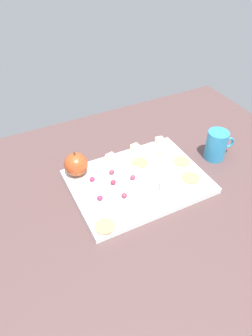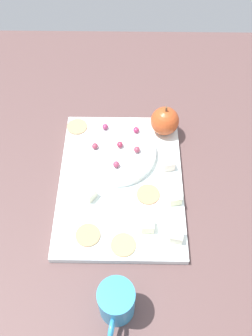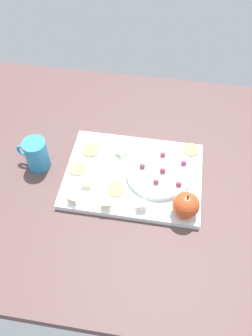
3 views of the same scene
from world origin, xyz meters
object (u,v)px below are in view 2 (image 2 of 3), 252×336
at_px(cheese_cube_0, 175,198).
at_px(cracker_2, 77,127).
at_px(platter, 121,180).
at_px(grape_1, 137,150).
at_px(cup, 116,303).
at_px(cheese_cube_2, 168,164).
at_px(cheese_cube_4, 176,236).
at_px(cracker_1, 148,194).
at_px(cracker_3, 123,245).
at_px(cheese_cube_3, 89,194).
at_px(cheese_cube_1, 148,226).
at_px(grape_5, 116,164).
at_px(grape_2, 105,127).
at_px(grape_0, 95,146).
at_px(serving_dish, 117,153).
at_px(grape_3, 120,145).
at_px(cracker_0, 88,235).
at_px(grape_4, 136,130).
at_px(apple_whole, 165,121).

xyz_separation_m(cheese_cube_0, cracker_2, (-0.21, -0.24, -0.01)).
distance_m(platter, grape_1, 0.08).
bearing_deg(cup, cheese_cube_2, 160.65).
relative_size(cheese_cube_4, grape_1, 1.57).
xyz_separation_m(platter, cheese_cube_0, (0.06, 0.12, 0.02)).
relative_size(cracker_1, cup, 0.53).
bearing_deg(cracker_2, cracker_3, 21.32).
bearing_deg(cheese_cube_3, platter, 127.15).
xyz_separation_m(cheese_cube_1, grape_5, (-0.15, -0.07, 0.01)).
bearing_deg(grape_2, cup, 5.46).
relative_size(cheese_cube_0, grape_0, 1.57).
bearing_deg(cracker_3, cheese_cube_1, 127.20).
bearing_deg(cheese_cube_3, grape_0, 177.21).
xyz_separation_m(serving_dish, cheese_cube_0, (0.13, 0.13, 0.00)).
xyz_separation_m(cheese_cube_2, grape_3, (-0.05, -0.11, 0.01)).
distance_m(grape_3, cup, 0.37).
relative_size(cracker_0, grape_4, 3.19).
bearing_deg(grape_3, cheese_cube_2, 68.17).
bearing_deg(cheese_cube_3, cheese_cube_1, 59.61).
bearing_deg(serving_dish, grape_3, 147.96).
relative_size(serving_dish, cheese_cube_3, 7.31).
xyz_separation_m(cracker_2, grape_2, (0.02, 0.07, 0.02)).
bearing_deg(grape_2, cheese_cube_2, 56.13).
height_order(serving_dish, cracker_3, serving_dish).
height_order(apple_whole, grape_1, apple_whole).
bearing_deg(grape_1, grape_3, -109.86).
xyz_separation_m(serving_dish, grape_1, (0.00, 0.05, 0.02)).
distance_m(cheese_cube_2, cheese_cube_4, 0.18).
xyz_separation_m(apple_whole, cheese_cube_3, (0.20, -0.18, -0.02)).
bearing_deg(grape_0, grape_1, 84.55).
bearing_deg(cheese_cube_4, cheese_cube_2, -177.83).
distance_m(platter, grape_3, 0.09).
xyz_separation_m(cheese_cube_0, cracker_1, (-0.01, -0.06, -0.01)).
bearing_deg(grape_5, cheese_cube_4, 37.27).
bearing_deg(platter, grape_2, -162.89).
xyz_separation_m(grape_0, grape_1, (0.01, 0.10, 0.00)).
relative_size(cheese_cube_2, cracker_3, 0.49).
xyz_separation_m(grape_0, grape_2, (-0.06, 0.02, -0.00)).
relative_size(cheese_cube_0, cracker_0, 0.49).
bearing_deg(cracker_2, grape_1, 59.27).
bearing_deg(cracker_1, cracker_3, -24.09).
relative_size(cracker_0, grape_1, 3.19).
distance_m(grape_4, grape_5, 0.12).
bearing_deg(cracker_0, cracker_1, 127.98).
relative_size(cheese_cube_1, grape_0, 1.57).
height_order(cheese_cube_3, grape_3, grape_3).
bearing_deg(apple_whole, cheese_cube_1, -9.78).
xyz_separation_m(cracker_3, grape_1, (-0.23, 0.03, 0.02)).
height_order(cheese_cube_1, cheese_cube_2, same).
bearing_deg(grape_0, cheese_cube_4, 39.12).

